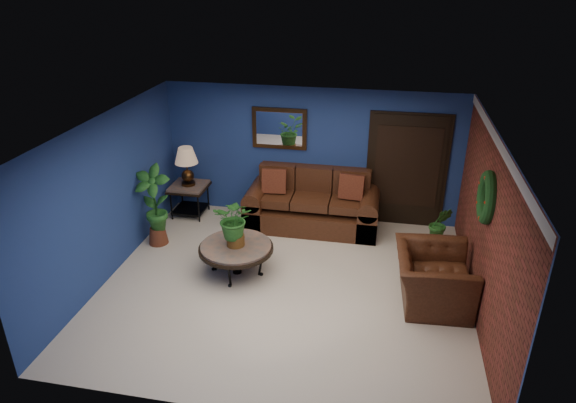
% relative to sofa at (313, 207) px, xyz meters
% --- Properties ---
extents(floor, '(5.50, 5.50, 0.00)m').
position_rel_sofa_xyz_m(floor, '(-0.10, -2.09, -0.36)').
color(floor, beige).
rests_on(floor, ground).
extents(wall_back, '(5.50, 0.04, 2.50)m').
position_rel_sofa_xyz_m(wall_back, '(-0.10, 0.41, 0.89)').
color(wall_back, navy).
rests_on(wall_back, ground).
extents(wall_left, '(0.04, 5.00, 2.50)m').
position_rel_sofa_xyz_m(wall_left, '(-2.85, -2.09, 0.89)').
color(wall_left, navy).
rests_on(wall_left, ground).
extents(wall_right_brick, '(0.04, 5.00, 2.50)m').
position_rel_sofa_xyz_m(wall_right_brick, '(2.65, -2.09, 0.89)').
color(wall_right_brick, maroon).
rests_on(wall_right_brick, ground).
extents(ceiling, '(5.50, 5.00, 0.02)m').
position_rel_sofa_xyz_m(ceiling, '(-0.10, -2.09, 2.14)').
color(ceiling, silver).
rests_on(ceiling, wall_back).
extents(crown_molding, '(0.03, 5.00, 0.14)m').
position_rel_sofa_xyz_m(crown_molding, '(2.62, -2.09, 2.07)').
color(crown_molding, white).
rests_on(crown_molding, wall_right_brick).
extents(wall_mirror, '(1.02, 0.06, 0.77)m').
position_rel_sofa_xyz_m(wall_mirror, '(-0.70, 0.37, 1.36)').
color(wall_mirror, '#442812').
rests_on(wall_mirror, wall_back).
extents(closet_door, '(1.44, 0.06, 2.18)m').
position_rel_sofa_xyz_m(closet_door, '(1.65, 0.38, 0.69)').
color(closet_door, black).
rests_on(closet_door, wall_back).
extents(wreath, '(0.16, 0.72, 0.72)m').
position_rel_sofa_xyz_m(wreath, '(2.59, -2.04, 1.34)').
color(wreath, black).
rests_on(wreath, wall_right_brick).
extents(sofa, '(2.42, 1.05, 1.09)m').
position_rel_sofa_xyz_m(sofa, '(0.00, 0.00, 0.00)').
color(sofa, '#4A2515').
rests_on(sofa, ground).
extents(coffee_table, '(1.17, 1.17, 0.50)m').
position_rel_sofa_xyz_m(coffee_table, '(-0.93, -1.88, 0.09)').
color(coffee_table, '#4F4945').
rests_on(coffee_table, ground).
extents(end_table, '(0.69, 0.69, 0.63)m').
position_rel_sofa_xyz_m(end_table, '(-2.40, -0.04, 0.13)').
color(end_table, '#4F4945').
rests_on(end_table, ground).
extents(table_lamp, '(0.43, 0.43, 0.72)m').
position_rel_sofa_xyz_m(table_lamp, '(-2.40, -0.04, 0.74)').
color(table_lamp, '#442812').
rests_on(table_lamp, end_table).
extents(side_chair, '(0.44, 0.44, 0.86)m').
position_rel_sofa_xyz_m(side_chair, '(0.00, 0.02, 0.13)').
color(side_chair, '#573018').
rests_on(side_chair, ground).
extents(armchair, '(1.13, 1.27, 0.79)m').
position_rel_sofa_xyz_m(armchair, '(2.05, -2.07, 0.04)').
color(armchair, '#4A2515').
rests_on(armchair, ground).
extents(coffee_plant, '(0.60, 0.52, 0.79)m').
position_rel_sofa_xyz_m(coffee_plant, '(-0.93, -1.88, 0.58)').
color(coffee_plant, brown).
rests_on(coffee_plant, coffee_table).
extents(floor_plant, '(0.36, 0.29, 0.80)m').
position_rel_sofa_xyz_m(floor_plant, '(2.25, -0.49, 0.06)').
color(floor_plant, brown).
rests_on(floor_plant, ground).
extents(tall_plant, '(0.64, 0.45, 1.44)m').
position_rel_sofa_xyz_m(tall_plant, '(-2.55, -1.22, 0.42)').
color(tall_plant, brown).
rests_on(tall_plant, ground).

